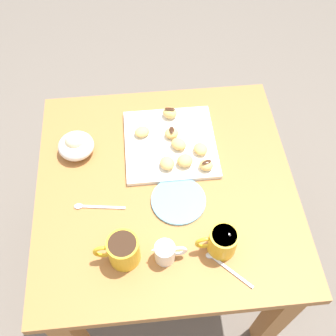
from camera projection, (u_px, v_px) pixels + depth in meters
ground_plane at (166, 263)px, 1.91m from camera, size 8.00×8.00×0.00m
dining_table at (166, 204)px, 1.44m from camera, size 0.85×0.85×0.71m
pastry_plate_square at (170, 144)px, 1.41m from camera, size 0.32×0.32×0.02m
coffee_mug_mustard_left at (222, 241)px, 1.15m from camera, size 0.12×0.08×0.14m
coffee_mug_mustard_right at (123, 250)px, 1.14m from camera, size 0.13×0.09×0.10m
cream_pitcher_white at (166, 252)px, 1.15m from camera, size 0.10×0.06×0.07m
ice_cream_bowl at (76, 145)px, 1.37m from camera, size 0.12×0.12×0.09m
saucer_sky_left at (178, 200)px, 1.28m from camera, size 0.18×0.18×0.01m
loose_spoon_near_saucer at (93, 207)px, 1.27m from camera, size 0.16×0.04×0.01m
loose_spoon_by_plate at (224, 265)px, 1.16m from camera, size 0.12×0.12×0.01m
beignet_0 at (179, 144)px, 1.38m from camera, size 0.07×0.07×0.04m
beignet_1 at (167, 163)px, 1.33m from camera, size 0.06×0.06×0.03m
beignet_2 at (170, 113)px, 1.46m from camera, size 0.07×0.06×0.04m
chocolate_drizzle_2 at (170, 109)px, 1.44m from camera, size 0.04×0.02×0.00m
beignet_3 at (206, 165)px, 1.33m from camera, size 0.05×0.05×0.03m
chocolate_drizzle_3 at (207, 162)px, 1.31m from camera, size 0.04×0.02×0.00m
beignet_4 at (201, 149)px, 1.37m from camera, size 0.06×0.06×0.03m
beignet_5 at (185, 161)px, 1.33m from camera, size 0.07×0.06×0.04m
beignet_6 at (172, 133)px, 1.40m from camera, size 0.06×0.06×0.03m
chocolate_drizzle_6 at (172, 130)px, 1.39m from camera, size 0.02×0.03×0.00m
beignet_7 at (142, 132)px, 1.41m from camera, size 0.07×0.06×0.03m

